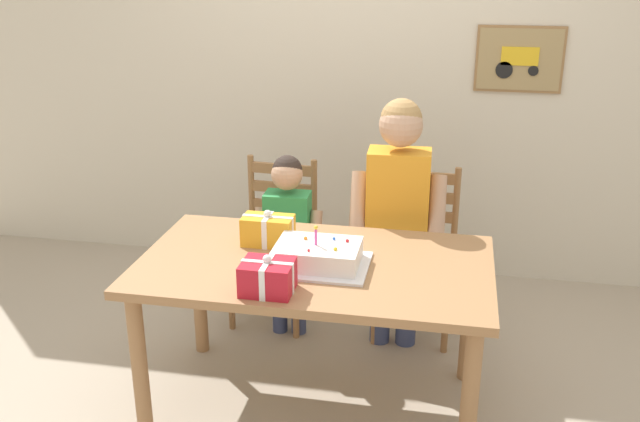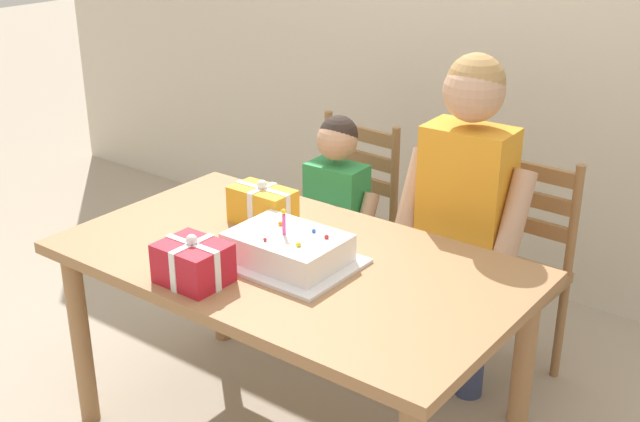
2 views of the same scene
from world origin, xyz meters
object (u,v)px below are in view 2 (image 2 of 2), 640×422
(gift_box_red_large, at_px, (263,206))
(gift_box_beside_cake, at_px, (193,263))
(chair_left, at_px, (339,224))
(dining_table, at_px, (291,282))
(chair_right, at_px, (505,273))
(child_older, at_px, (466,198))
(birthday_cake, at_px, (288,249))
(child_younger, at_px, (336,211))

(gift_box_red_large, height_order, gift_box_beside_cake, gift_box_red_large)
(chair_left, bearing_deg, dining_table, -64.35)
(gift_box_red_large, height_order, chair_right, chair_right)
(chair_right, xyz_separation_m, child_older, (-0.10, -0.19, 0.36))
(gift_box_beside_cake, bearing_deg, gift_box_red_large, 104.85)
(chair_left, distance_m, child_older, 0.81)
(birthday_cake, height_order, gift_box_red_large, birthday_cake)
(gift_box_red_large, distance_m, chair_left, 0.78)
(gift_box_beside_cake, bearing_deg, chair_right, 65.21)
(chair_left, relative_size, child_older, 0.68)
(birthday_cake, relative_size, child_older, 0.33)
(dining_table, height_order, chair_left, chair_left)
(chair_left, xyz_separation_m, child_older, (0.70, -0.19, 0.36))
(gift_box_red_large, distance_m, child_younger, 0.52)
(chair_left, bearing_deg, child_older, -15.23)
(dining_table, height_order, birthday_cake, birthday_cake)
(dining_table, distance_m, chair_left, 0.94)
(dining_table, xyz_separation_m, chair_left, (-0.40, 0.83, -0.18))
(dining_table, xyz_separation_m, gift_box_red_large, (-0.25, 0.15, 0.16))
(dining_table, height_order, gift_box_red_large, gift_box_red_large)
(gift_box_red_large, bearing_deg, chair_right, 45.99)
(birthday_cake, distance_m, chair_left, 1.02)
(dining_table, bearing_deg, birthday_cake, -61.03)
(birthday_cake, xyz_separation_m, chair_right, (0.38, 0.87, -0.33))
(gift_box_red_large, height_order, chair_left, chair_left)
(child_older, height_order, child_younger, child_older)
(dining_table, relative_size, chair_left, 1.69)
(chair_right, height_order, child_older, child_older)
(gift_box_red_large, bearing_deg, child_older, 41.28)
(dining_table, distance_m, gift_box_beside_cake, 0.38)
(birthday_cake, distance_m, gift_box_red_large, 0.34)
(chair_right, bearing_deg, gift_box_red_large, -134.01)
(gift_box_beside_cake, bearing_deg, child_older, 65.82)
(gift_box_beside_cake, height_order, chair_left, chair_left)
(birthday_cake, distance_m, gift_box_beside_cake, 0.32)
(gift_box_red_large, bearing_deg, child_younger, 93.09)
(dining_table, distance_m, birthday_cake, 0.15)
(gift_box_red_large, xyz_separation_m, chair_right, (0.66, 0.68, -0.35))
(chair_right, relative_size, child_older, 0.68)
(gift_box_red_large, height_order, child_younger, child_younger)
(dining_table, relative_size, birthday_cake, 3.52)
(child_younger, bearing_deg, birthday_cake, -66.24)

